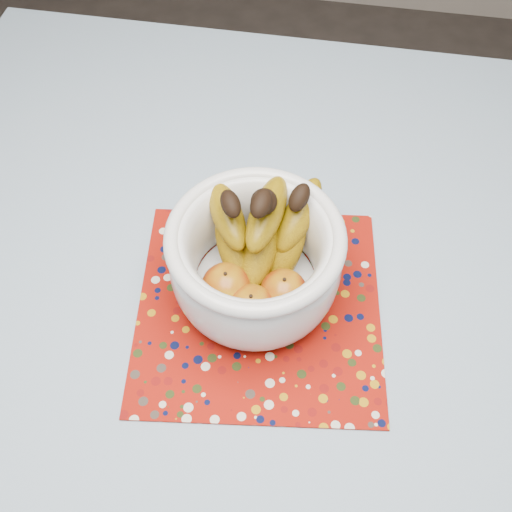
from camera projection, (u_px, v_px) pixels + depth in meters
The scene contains 4 objects.
table at pixel (252, 338), 0.96m from camera, with size 1.20×1.20×0.75m.
tablecloth at pixel (251, 313), 0.89m from camera, with size 1.32×1.32×0.01m, color slate.
placemat at pixel (259, 307), 0.89m from camera, with size 0.36×0.36×0.00m, color maroon.
fruit_bowl at pixel (257, 253), 0.83m from camera, with size 0.25×0.26×0.20m.
Camera 1 is at (0.08, -0.42, 1.54)m, focal length 42.00 mm.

